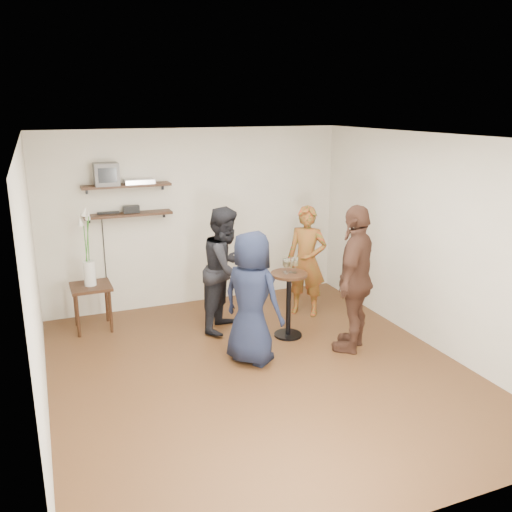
{
  "coord_description": "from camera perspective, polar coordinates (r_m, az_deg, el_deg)",
  "views": [
    {
      "loc": [
        -2.13,
        -5.12,
        2.92
      ],
      "look_at": [
        0.11,
        0.4,
        1.25
      ],
      "focal_mm": 38.0,
      "sensor_mm": 36.0,
      "label": 1
    }
  ],
  "objects": [
    {
      "name": "dvd_deck",
      "position": [
        7.68,
        -12.21,
        7.68
      ],
      "size": [
        0.4,
        0.24,
        0.06
      ],
      "primitive_type": "cube",
      "color": "silver",
      "rests_on": "shelf_upper"
    },
    {
      "name": "person_brown",
      "position": [
        6.61,
        10.42,
        -2.36
      ],
      "size": [
        1.07,
        1.04,
        1.8
      ],
      "primitive_type": "imported",
      "rotation": [
        0.0,
        0.0,
        3.89
      ],
      "color": "#45281D",
      "rests_on": "room"
    },
    {
      "name": "person_navy",
      "position": [
        6.2,
        -0.47,
        -4.46
      ],
      "size": [
        0.85,
        0.91,
        1.57
      ],
      "primitive_type": "imported",
      "rotation": [
        0.0,
        0.0,
        2.18
      ],
      "color": "black",
      "rests_on": "room"
    },
    {
      "name": "wine_glass_bl",
      "position": [
        6.87,
        3.09,
        -0.62
      ],
      "size": [
        0.07,
        0.07,
        0.2
      ],
      "color": "silver",
      "rests_on": "drinks_table"
    },
    {
      "name": "side_table",
      "position": [
        7.51,
        -16.95,
        -3.69
      ],
      "size": [
        0.52,
        0.52,
        0.62
      ],
      "rotation": [
        0.0,
        0.0,
        0.02
      ],
      "color": "black",
      "rests_on": "room"
    },
    {
      "name": "wine_glass_br",
      "position": [
        6.85,
        3.72,
        -0.73
      ],
      "size": [
        0.06,
        0.06,
        0.19
      ],
      "color": "silver",
      "rests_on": "drinks_table"
    },
    {
      "name": "person_dark",
      "position": [
        7.13,
        -3.16,
        -1.39
      ],
      "size": [
        1.0,
        1.02,
        1.66
      ],
      "primitive_type": "imported",
      "rotation": [
        0.0,
        0.0,
        0.87
      ],
      "color": "black",
      "rests_on": "room"
    },
    {
      "name": "shelf_upper",
      "position": [
        7.66,
        -13.48,
        7.23
      ],
      "size": [
        1.2,
        0.25,
        0.04
      ],
      "primitive_type": "cube",
      "color": "black",
      "rests_on": "room"
    },
    {
      "name": "room",
      "position": [
        5.78,
        0.47,
        -0.59
      ],
      "size": [
        4.58,
        5.08,
        2.68
      ],
      "color": "#4E2F19",
      "rests_on": "ground"
    },
    {
      "name": "power_strip",
      "position": [
        7.73,
        -15.29,
        4.42
      ],
      "size": [
        0.3,
        0.05,
        0.03
      ],
      "primitive_type": "cube",
      "color": "black",
      "rests_on": "shelf_lower"
    },
    {
      "name": "person_plaid",
      "position": [
        7.68,
        5.34,
        -0.54
      ],
      "size": [
        0.68,
        0.66,
        1.57
      ],
      "primitive_type": "imported",
      "rotation": [
        0.0,
        0.0,
        -0.74
      ],
      "color": "red",
      "rests_on": "room"
    },
    {
      "name": "wine_glass_fl",
      "position": [
        6.79,
        3.2,
        -0.78
      ],
      "size": [
        0.07,
        0.07,
        0.2
      ],
      "color": "silver",
      "rests_on": "drinks_table"
    },
    {
      "name": "radio",
      "position": [
        7.72,
        -13.0,
        4.81
      ],
      "size": [
        0.22,
        0.1,
        0.1
      ],
      "primitive_type": "cube",
      "color": "black",
      "rests_on": "shelf_lower"
    },
    {
      "name": "drinks_table",
      "position": [
        6.97,
        3.46,
        -4.21
      ],
      "size": [
        0.47,
        0.47,
        0.86
      ],
      "color": "black",
      "rests_on": "room"
    },
    {
      "name": "wine_glass_fr",
      "position": [
        6.84,
        4.16,
        -0.65
      ],
      "size": [
        0.07,
        0.07,
        0.21
      ],
      "color": "silver",
      "rests_on": "drinks_table"
    },
    {
      "name": "vase_lilies",
      "position": [
        7.38,
        -17.22,
        -0.47
      ],
      "size": [
        0.2,
        0.21,
        1.07
      ],
      "rotation": [
        0.0,
        0.0,
        0.02
      ],
      "color": "silver",
      "rests_on": "side_table"
    },
    {
      "name": "crt_monitor",
      "position": [
        7.6,
        -15.5,
        8.31
      ],
      "size": [
        0.32,
        0.3,
        0.3
      ],
      "primitive_type": "cube",
      "color": "#59595B",
      "rests_on": "shelf_upper"
    },
    {
      "name": "shelf_lower",
      "position": [
        7.72,
        -13.29,
        4.29
      ],
      "size": [
        1.2,
        0.25,
        0.04
      ],
      "primitive_type": "cube",
      "color": "black",
      "rests_on": "room"
    }
  ]
}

